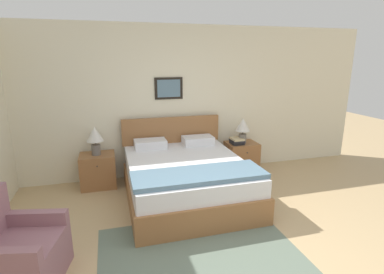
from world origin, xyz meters
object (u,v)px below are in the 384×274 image
Objects in this scene: bed at (186,178)px; nightstand_near_window at (98,170)px; armchair at (15,256)px; table_lamp_by_door at (243,127)px; table_lamp_near_window at (95,137)px; nightstand_by_door at (241,157)px.

nightstand_near_window is at bearing 147.56° from bed.
bed is 2.34m from armchair.
armchair is 1.89× the size of table_lamp_by_door.
bed reaches higher than table_lamp_by_door.
nightstand_near_window is at bearing 174.49° from armchair.
table_lamp_near_window is at bearing 148.15° from bed.
table_lamp_by_door is (3.22, 2.09, 0.55)m from armchair.
nightstand_near_window is 1.19× the size of table_lamp_by_door.
bed is at bearing 135.99° from armchair.
table_lamp_by_door reaches higher than nightstand_by_door.
nightstand_by_door is 2.61m from table_lamp_near_window.
table_lamp_by_door is at bearing 135.41° from armchair.
bed is at bearing -32.44° from nightstand_near_window.
table_lamp_by_door is at bearing -107.34° from nightstand_by_door.
nightstand_near_window is 1.00× the size of nightstand_by_door.
armchair is 2.21m from nightstand_near_window.
table_lamp_near_window is at bearing 180.00° from table_lamp_by_door.
table_lamp_near_window is 1.00× the size of table_lamp_by_door.
table_lamp_near_window is (-2.55, -0.01, 0.57)m from nightstand_by_door.
nightstand_by_door is at bearing 0.34° from table_lamp_near_window.
table_lamp_by_door is at bearing 0.00° from table_lamp_near_window.
bed is 1.51m from nightstand_near_window.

